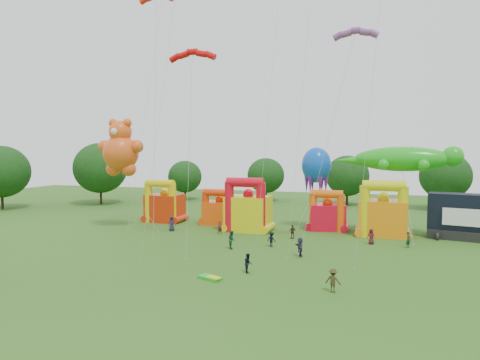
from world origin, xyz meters
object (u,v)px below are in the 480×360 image
(stage_trailer, at_px, (468,217))
(gecko_kite, at_px, (404,172))
(octopus_kite, at_px, (311,188))
(spectator_4, at_px, (293,232))
(teddy_bear_kite, at_px, (125,161))
(spectator_0, at_px, (172,224))
(bouncy_castle_2, at_px, (248,211))
(bouncy_castle_0, at_px, (164,206))

(stage_trailer, distance_m, gecko_kite, 9.01)
(octopus_kite, bearing_deg, spectator_4, -101.78)
(teddy_bear_kite, bearing_deg, spectator_4, -0.27)
(octopus_kite, xyz_separation_m, spectator_0, (-17.39, -6.02, -4.62))
(spectator_0, bearing_deg, spectator_4, -25.49)
(bouncy_castle_2, relative_size, spectator_0, 3.64)
(stage_trailer, distance_m, teddy_bear_kite, 43.66)
(bouncy_castle_2, xyz_separation_m, stage_trailer, (26.53, 2.43, -0.05))
(gecko_kite, relative_size, octopus_kite, 1.37)
(teddy_bear_kite, relative_size, octopus_kite, 1.35)
(teddy_bear_kite, xyz_separation_m, spectator_4, (22.85, -0.11, -8.29))
(spectator_0, bearing_deg, octopus_kite, -5.47)
(bouncy_castle_0, distance_m, teddy_bear_kite, 9.68)
(spectator_4, bearing_deg, stage_trailer, 159.00)
(bouncy_castle_2, height_order, spectator_0, bouncy_castle_2)
(teddy_bear_kite, relative_size, spectator_4, 8.91)
(octopus_kite, bearing_deg, bouncy_castle_2, -159.26)
(bouncy_castle_0, xyz_separation_m, spectator_0, (4.38, -6.39, -1.43))
(spectator_0, bearing_deg, bouncy_castle_0, 99.84)
(gecko_kite, relative_size, spectator_4, 9.02)
(teddy_bear_kite, height_order, spectator_0, teddy_bear_kite)
(teddy_bear_kite, xyz_separation_m, octopus_kite, (24.16, 6.17, -3.52))
(bouncy_castle_0, relative_size, spectator_4, 3.77)
(bouncy_castle_2, bearing_deg, octopus_kite, 20.74)
(spectator_0, height_order, spectator_4, spectator_0)
(teddy_bear_kite, distance_m, spectator_4, 24.31)
(bouncy_castle_2, xyz_separation_m, octopus_kite, (7.88, 2.98, 2.91))
(stage_trailer, height_order, spectator_0, stage_trailer)
(bouncy_castle_2, xyz_separation_m, spectator_4, (6.57, -3.30, -1.85))
(spectator_0, bearing_deg, bouncy_castle_2, -6.85)
(stage_trailer, relative_size, spectator_0, 4.67)
(bouncy_castle_2, relative_size, octopus_kite, 0.64)
(stage_trailer, xyz_separation_m, spectator_4, (-19.96, -5.72, -1.80))
(bouncy_castle_0, distance_m, bouncy_castle_2, 14.29)
(bouncy_castle_2, bearing_deg, teddy_bear_kite, -168.92)
(stage_trailer, height_order, octopus_kite, octopus_kite)
(spectator_0, relative_size, spectator_4, 1.17)
(spectator_0, bearing_deg, gecko_kite, -13.94)
(bouncy_castle_0, bearing_deg, stage_trailer, -1.31)
(gecko_kite, height_order, octopus_kite, gecko_kite)
(teddy_bear_kite, distance_m, gecko_kite, 36.00)
(bouncy_castle_2, height_order, stage_trailer, bouncy_castle_2)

